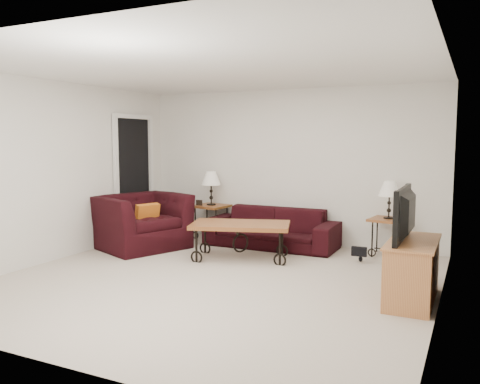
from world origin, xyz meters
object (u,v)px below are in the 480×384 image
Objects in this scene: sofa at (271,228)px; lamp_right at (389,200)px; television at (412,214)px; backpack at (361,247)px; side_table_right at (388,237)px; tv_stand at (412,271)px; armchair at (141,222)px; lamp_left at (211,188)px; side_table_left at (211,222)px; coffee_table at (241,241)px.

lamp_right is at bearing 5.84° from sofa.
lamp_right is 2.06m from television.
backpack is at bearing -150.60° from television.
sofa is at bearing -174.16° from side_table_right.
backpack is at bearing 120.00° from tv_stand.
tv_stand is (4.11, -0.84, -0.09)m from armchair.
lamp_left is 4.06m from tv_stand.
side_table_left is at bearing -170.27° from backpack.
sofa reaches higher than backpack.
sofa is 5.09× the size of backpack.
coffee_table is (-1.85, -1.11, -0.02)m from side_table_right.
side_table_left is at bearing 171.32° from sofa.
coffee_table is at bearing 159.97° from tv_stand.
side_table_left is 2.72m from backpack.
lamp_left is at bearing -180.00° from side_table_right.
side_table_right is at bearing 105.72° from tv_stand.
lamp_right is 0.40× the size of coffee_table.
backpack is at bearing -11.47° from side_table_left.
lamp_right is 0.87m from backpack.
television reaches higher than tv_stand.
side_table_right is at bearing 84.12° from backpack.
television is at bearing -29.75° from lamp_left.
television is (3.48, -1.99, 0.63)m from side_table_left.
side_table_left reaches higher than coffee_table.
lamp_left is 2.80m from backpack.
side_table_left is at bearing 150.39° from tv_stand.
side_table_left is 1.00× the size of lamp_left.
side_table_right is 2.07m from tv_stand.
tv_stand is 1.68m from backpack.
coffee_table is 2.57m from tv_stand.
sofa is 1.61× the size of armchair.
sofa is 1.32m from lamp_left.
sofa is 2.94m from tv_stand.
tv_stand is (3.50, -1.99, 0.03)m from side_table_left.
lamp_left is 1.41× the size of backpack.
backpack is at bearing 19.87° from coffee_table.
lamp_right is at bearing -49.69° from armchair.
side_table_right is (1.76, 0.18, -0.03)m from sofa.
lamp_left reaches higher than lamp_right.
lamp_right reaches higher than side_table_right.
television is (4.08, -0.84, 0.50)m from armchair.
sofa is at bearing -8.68° from lamp_left.
lamp_left is (-2.94, -0.00, 0.59)m from side_table_right.
side_table_right is at bearing 0.00° from lamp_right.
television is (2.30, -1.81, 0.62)m from sofa.
side_table_right is 3.73m from armchair.
coffee_table is 1.28× the size of tv_stand.
television is at bearing -29.75° from side_table_left.
lamp_left is at bearing -170.27° from backpack.
sofa is 2.04m from armchair.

